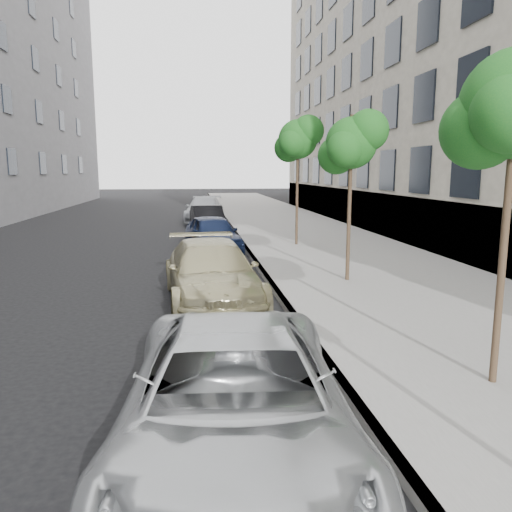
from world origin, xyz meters
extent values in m
plane|color=black|center=(0.00, 0.00, 0.00)|extent=(160.00, 160.00, 0.00)
cube|color=gray|center=(4.30, 24.00, 0.07)|extent=(6.40, 72.00, 0.14)
cube|color=#9E9B93|center=(1.18, 24.00, 0.07)|extent=(0.15, 72.00, 0.14)
cylinder|color=#38281C|center=(3.20, 1.50, 2.32)|extent=(0.10, 0.10, 4.36)
sphere|color=#16581C|center=(2.90, 1.75, 3.50)|extent=(1.02, 1.02, 1.02)
cylinder|color=#38281C|center=(3.20, 8.00, 2.25)|extent=(0.10, 0.10, 4.23)
sphere|color=#16581C|center=(3.20, 8.00, 3.67)|extent=(1.30, 1.30, 1.30)
sphere|color=#16581C|center=(3.55, 7.80, 3.97)|extent=(1.04, 1.04, 1.04)
sphere|color=#16581C|center=(2.90, 8.25, 3.37)|extent=(0.98, 0.98, 0.98)
cylinder|color=#38281C|center=(3.20, 14.50, 2.50)|extent=(0.10, 0.10, 4.71)
sphere|color=#16581C|center=(3.20, 14.50, 4.15)|extent=(1.48, 1.48, 1.48)
sphere|color=#16581C|center=(3.55, 14.30, 4.45)|extent=(1.18, 1.18, 1.18)
sphere|color=#16581C|center=(2.90, 14.75, 3.85)|extent=(1.11, 1.11, 1.11)
imported|color=silver|center=(-0.43, 0.22, 0.69)|extent=(2.62, 5.09, 1.37)
imported|color=tan|center=(-0.42, 6.57, 0.70)|extent=(2.36, 4.98, 1.40)
imported|color=#111B39|center=(-0.10, 13.71, 0.69)|extent=(2.27, 4.27, 1.38)
imported|color=black|center=(-0.10, 19.64, 0.66)|extent=(1.78, 4.11, 1.32)
imported|color=#95989C|center=(-0.10, 24.78, 0.74)|extent=(2.53, 5.26, 1.48)
camera|label=1|loc=(-0.82, -4.46, 2.98)|focal=35.00mm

